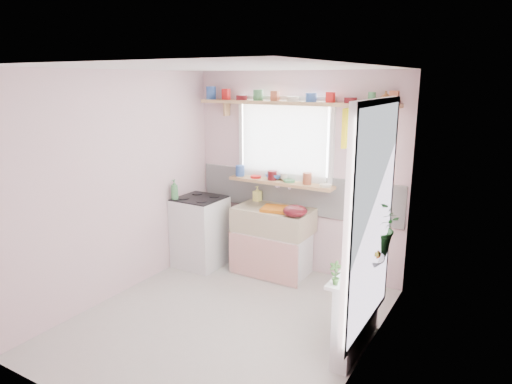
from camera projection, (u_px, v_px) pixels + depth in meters
The scene contains 19 objects.
room at pixel (323, 181), 4.72m from camera, with size 3.20×3.20×3.20m.
sink_unit at pixel (273, 240), 5.71m from camera, with size 0.95×0.65×1.11m.
cooker at pixel (200, 231), 5.97m from camera, with size 0.58×0.58×0.93m.
radiator_ledge at pixel (357, 308), 4.09m from camera, with size 0.22×0.95×0.78m.
windowsill at pixel (281, 183), 5.70m from camera, with size 1.40×0.22×0.04m, color tan.
pine_shelf at pixel (293, 103), 5.38m from camera, with size 2.52×0.24×0.04m, color tan.
shelf_crockery at pixel (293, 97), 5.36m from camera, with size 2.47×0.11×0.12m.
sill_crockery at pixel (277, 176), 5.70m from camera, with size 1.35×0.11×0.12m.
dish_tray at pixel (278, 209), 5.51m from camera, with size 0.38×0.29×0.04m, color orange.
colander at pixel (295, 211), 5.27m from camera, with size 0.28×0.28×0.13m, color #560E16.
jade_plant at pixel (378, 226), 4.25m from camera, with size 0.53×0.46×0.59m, color #296327.
fruit_bowl at pixel (368, 260), 4.11m from camera, with size 0.29×0.29×0.07m, color silver.
herb_pot at pixel (335, 273), 3.68m from camera, with size 0.10×0.07×0.20m, color #38692A.
soap_bottle_sink at pixel (257, 194), 5.93m from camera, with size 0.09×0.09×0.20m, color #E1D964.
sill_cup at pixel (285, 177), 5.72m from camera, with size 0.11×0.11×0.09m, color beige.
sill_bowl at pixel (274, 176), 5.80m from camera, with size 0.22×0.22×0.07m, color #3462AA.
shelf_vase at pixel (386, 97), 4.88m from camera, with size 0.13×0.13×0.13m, color #B46D37.
cooker_bottle at pixel (174, 190), 5.75m from camera, with size 0.10×0.10×0.25m, color #468D4F.
fruit at pixel (370, 254), 4.10m from camera, with size 0.20×0.14×0.10m.
Camera 1 is at (2.40, -3.47, 2.40)m, focal length 32.00 mm.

